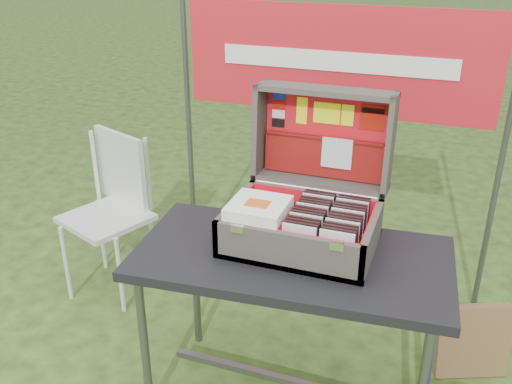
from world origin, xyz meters
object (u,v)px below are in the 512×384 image
at_px(suitcase, 307,175).
at_px(chair, 106,220).
at_px(table, 290,333).
at_px(cardboard_box, 472,341).

height_order(suitcase, chair, suitcase).
distance_m(table, cardboard_box, 0.91).
height_order(suitcase, cardboard_box, suitcase).
bearing_deg(cardboard_box, suitcase, -177.43).
relative_size(table, cardboard_box, 3.44).
distance_m(suitcase, cardboard_box, 1.18).
distance_m(table, chair, 1.31).
bearing_deg(table, cardboard_box, 28.09).
bearing_deg(suitcase, cardboard_box, 25.13).
xyz_separation_m(table, cardboard_box, (0.74, 0.48, -0.20)).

